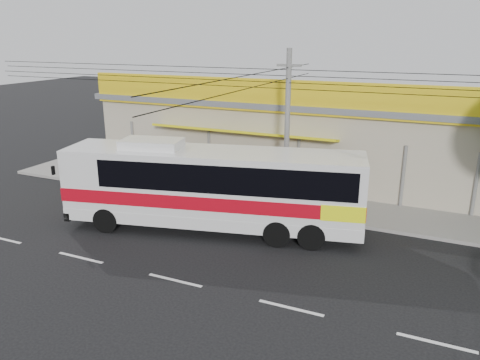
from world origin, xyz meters
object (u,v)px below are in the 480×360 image
object	(u,v)px
motorbike_red	(111,166)
motorbike_dark	(77,169)
coach_bus	(217,184)
utility_pole	(289,78)

from	to	relation	value
motorbike_red	motorbike_dark	distance (m)	1.83
motorbike_dark	motorbike_red	bearing A→B (deg)	-51.11
coach_bus	utility_pole	bearing A→B (deg)	51.06
coach_bus	motorbike_red	size ratio (longest dim) A/B	6.12
coach_bus	utility_pole	xyz separation A→B (m)	(1.73, 3.54, 3.97)
motorbike_red	utility_pole	bearing A→B (deg)	-79.73
motorbike_red	utility_pole	distance (m)	11.84
motorbike_red	motorbike_dark	world-z (taller)	motorbike_red
coach_bus	utility_pole	size ratio (longest dim) A/B	0.36
coach_bus	motorbike_dark	xyz separation A→B (m)	(-10.11, 2.91, -1.31)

